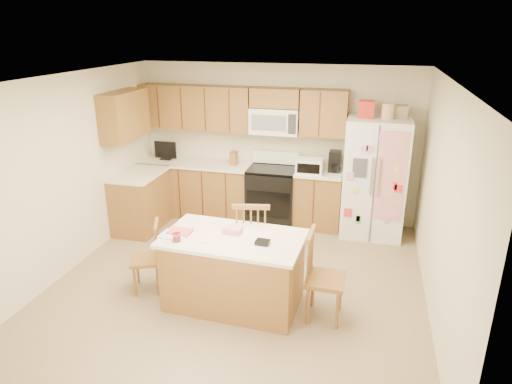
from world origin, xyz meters
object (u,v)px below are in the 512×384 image
(stove, at_px, (272,194))
(windsor_chair_right, at_px, (323,278))
(windsor_chair_left, at_px, (148,259))
(windsor_chair_back, at_px, (252,243))
(refrigerator, at_px, (375,177))
(island, at_px, (233,270))

(stove, distance_m, windsor_chair_right, 2.67)
(windsor_chair_left, xyz_separation_m, windsor_chair_right, (2.10, -0.06, 0.07))
(windsor_chair_left, relative_size, windsor_chair_right, 0.86)
(stove, bearing_deg, windsor_chair_right, -65.98)
(windsor_chair_back, bearing_deg, windsor_chair_right, -31.44)
(refrigerator, xyz_separation_m, windsor_chair_back, (-1.43, -1.80, -0.41))
(island, bearing_deg, windsor_chair_right, -1.03)
(windsor_chair_back, bearing_deg, windsor_chair_left, -155.74)
(stove, height_order, island, stove)
(stove, height_order, refrigerator, refrigerator)
(stove, distance_m, windsor_chair_left, 2.59)
(windsor_chair_back, bearing_deg, stove, 94.34)
(windsor_chair_left, height_order, windsor_chair_right, windsor_chair_right)
(island, xyz_separation_m, windsor_chair_left, (-1.08, 0.04, -0.02))
(island, bearing_deg, refrigerator, 57.56)
(stove, bearing_deg, windsor_chair_left, -113.04)
(refrigerator, distance_m, island, 2.84)
(refrigerator, bearing_deg, windsor_chair_left, -138.10)
(windsor_chair_right, bearing_deg, windsor_chair_left, 178.41)
(windsor_chair_left, distance_m, windsor_chair_back, 1.27)
(windsor_chair_back, bearing_deg, refrigerator, 51.52)
(refrigerator, bearing_deg, stove, 177.70)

